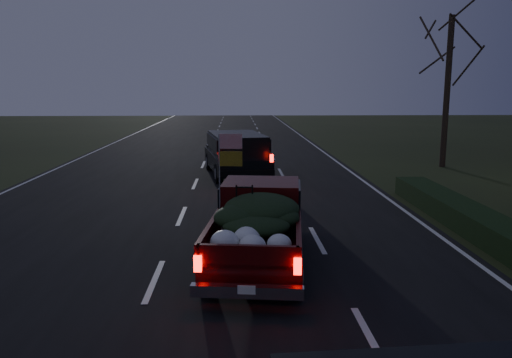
{
  "coord_description": "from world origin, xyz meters",
  "views": [
    {
      "loc": [
        1.61,
        -9.27,
        3.71
      ],
      "look_at": [
        2.14,
        3.92,
        1.3
      ],
      "focal_mm": 35.0,
      "sensor_mm": 36.0,
      "label": 1
    }
  ],
  "objects": [
    {
      "name": "ground",
      "position": [
        0.0,
        0.0,
        0.0
      ],
      "size": [
        120.0,
        120.0,
        0.0
      ],
      "primitive_type": "plane",
      "color": "black",
      "rests_on": "ground"
    },
    {
      "name": "road_asphalt",
      "position": [
        0.0,
        0.0,
        0.01
      ],
      "size": [
        14.0,
        120.0,
        0.02
      ],
      "primitive_type": "cube",
      "color": "black",
      "rests_on": "ground"
    },
    {
      "name": "hedge_row",
      "position": [
        7.8,
        3.0,
        0.3
      ],
      "size": [
        1.0,
        10.0,
        0.6
      ],
      "primitive_type": "cube",
      "color": "black",
      "rests_on": "ground"
    },
    {
      "name": "bare_tree_far",
      "position": [
        11.5,
        14.0,
        5.23
      ],
      "size": [
        3.6,
        3.6,
        7.0
      ],
      "color": "black",
      "rests_on": "ground"
    },
    {
      "name": "pickup_truck",
      "position": [
        2.07,
        0.94,
        0.93
      ],
      "size": [
        2.34,
        4.91,
        2.48
      ],
      "rotation": [
        0.0,
        0.0,
        -0.12
      ],
      "color": "#3F0809",
      "rests_on": "ground"
    },
    {
      "name": "lead_suv",
      "position": [
        1.62,
        11.77,
        1.13
      ],
      "size": [
        2.95,
        5.45,
        1.49
      ],
      "rotation": [
        0.0,
        0.0,
        0.16
      ],
      "color": "black",
      "rests_on": "ground"
    }
  ]
}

